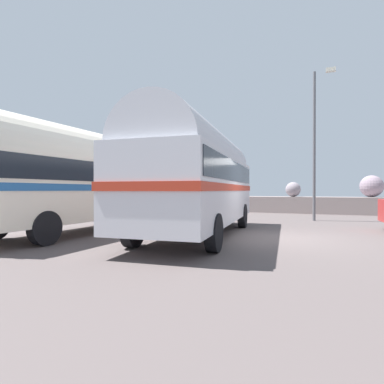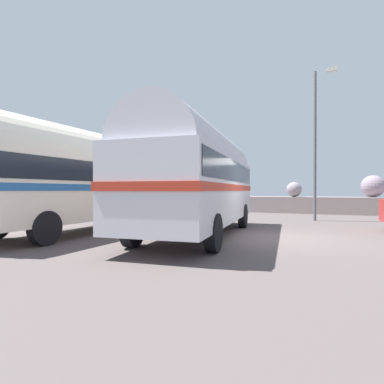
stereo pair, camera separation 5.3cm
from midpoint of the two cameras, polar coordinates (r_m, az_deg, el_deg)
ground at (r=10.31m, az=15.99°, el=-8.23°), size 32.00×26.00×0.02m
breakwater at (r=22.00m, az=19.89°, el=-1.83°), size 31.36×2.10×2.49m
vintage_coach at (r=10.36m, az=1.49°, el=3.14°), size 3.27×8.78×3.70m
second_coach at (r=11.98m, az=-19.22°, el=2.75°), size 2.71×8.66×3.70m
lamp_post at (r=16.70m, az=22.17°, el=9.26°), size 1.03×0.44×7.45m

